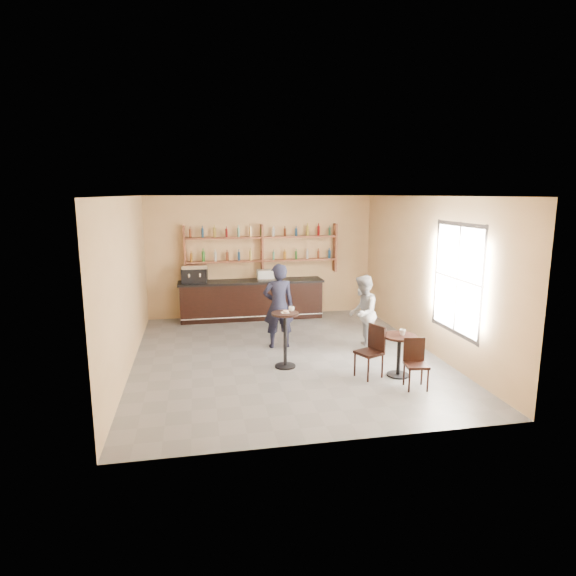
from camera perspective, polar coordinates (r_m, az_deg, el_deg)
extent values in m
plane|color=slate|center=(9.87, -0.26, -8.07)|extent=(7.00, 7.00, 0.00)
plane|color=white|center=(9.33, -0.28, 10.84)|extent=(7.00, 7.00, 0.00)
plane|color=tan|center=(12.89, -3.16, 3.77)|extent=(7.00, 0.00, 7.00)
plane|color=tan|center=(6.15, 5.82, -4.46)|extent=(7.00, 0.00, 7.00)
plane|color=tan|center=(9.40, -18.55, 0.46)|extent=(0.00, 7.00, 7.00)
plane|color=tan|center=(10.44, 16.14, 1.62)|extent=(0.00, 7.00, 7.00)
plane|color=white|center=(9.39, 19.44, 1.01)|extent=(0.00, 2.00, 2.00)
cube|color=white|center=(8.98, -0.33, -2.93)|extent=(0.15, 0.15, 0.00)
torus|color=#C17246|center=(8.97, -0.26, -2.80)|extent=(0.12, 0.12, 0.04)
imported|color=white|center=(9.09, 0.42, -2.48)|extent=(0.14, 0.14, 0.09)
imported|color=black|center=(10.21, -1.13, -2.12)|extent=(0.67, 0.44, 1.81)
imported|color=white|center=(8.85, 13.41, -5.13)|extent=(0.14, 0.14, 0.10)
imported|color=gray|center=(10.17, 8.80, -2.94)|extent=(0.91, 0.97, 1.60)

